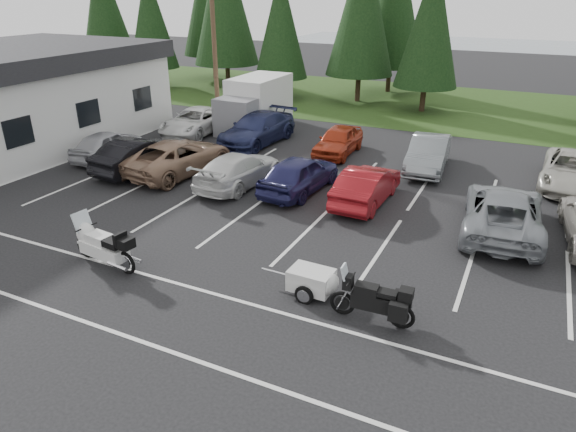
# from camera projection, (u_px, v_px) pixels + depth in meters

# --- Properties ---
(ground) EXTENTS (120.00, 120.00, 0.00)m
(ground) POSITION_uv_depth(u_px,v_px,m) (278.00, 243.00, 16.89)
(ground) COLOR black
(ground) RESTS_ON ground
(grass_strip) EXTENTS (80.00, 16.00, 0.01)m
(grass_strip) POSITION_uv_depth(u_px,v_px,m) (429.00, 104.00, 36.62)
(grass_strip) COLOR #213811
(grass_strip) RESTS_ON ground
(lake_water) EXTENTS (70.00, 50.00, 0.02)m
(lake_water) POSITION_uv_depth(u_px,v_px,m) (517.00, 58.00, 60.52)
(lake_water) COLOR slate
(lake_water) RESTS_ON ground
(utility_pole) EXTENTS (1.60, 0.26, 9.00)m
(utility_pole) POSITION_uv_depth(u_px,v_px,m) (214.00, 45.00, 28.78)
(utility_pole) COLOR #473321
(utility_pole) RESTS_ON ground
(box_truck) EXTENTS (2.40, 5.60, 2.90)m
(box_truck) POSITION_uv_depth(u_px,v_px,m) (251.00, 105.00, 29.73)
(box_truck) COLOR silver
(box_truck) RESTS_ON ground
(stall_markings) EXTENTS (32.00, 16.00, 0.01)m
(stall_markings) POSITION_uv_depth(u_px,v_px,m) (303.00, 220.00, 18.54)
(stall_markings) COLOR silver
(stall_markings) RESTS_ON ground
(conifer_0) EXTENTS (4.58, 4.58, 10.66)m
(conifer_0) POSITION_uv_depth(u_px,v_px,m) (104.00, 5.00, 43.90)
(conifer_0) COLOR #332316
(conifer_0) RESTS_ON ground
(conifer_1) EXTENTS (3.96, 3.96, 9.22)m
(conifer_1) POSITION_uv_depth(u_px,v_px,m) (150.00, 18.00, 40.80)
(conifer_1) COLOR #332316
(conifer_1) RESTS_ON ground
(conifer_3) EXTENTS (3.87, 3.87, 9.02)m
(conifer_3) POSITION_uv_depth(u_px,v_px,m) (281.00, 24.00, 36.47)
(conifer_3) COLOR #332316
(conifer_3) RESTS_ON ground
(conifer_4) EXTENTS (4.80, 4.80, 11.17)m
(conifer_4) POSITION_uv_depth(u_px,v_px,m) (362.00, 5.00, 35.01)
(conifer_4) COLOR #332316
(conifer_4) RESTS_ON ground
(conifer_5) EXTENTS (4.14, 4.14, 9.63)m
(conifer_5) POSITION_uv_depth(u_px,v_px,m) (431.00, 22.00, 32.34)
(conifer_5) COLOR #332316
(conifer_5) RESTS_ON ground
(conifer_back_b) EXTENTS (4.97, 4.97, 11.58)m
(conifer_back_b) POSITION_uv_depth(u_px,v_px,m) (395.00, 0.00, 38.30)
(conifer_back_b) COLOR #332316
(conifer_back_b) RESTS_ON ground
(car_near_0) EXTENTS (2.02, 4.24, 1.40)m
(car_near_0) POSITION_uv_depth(u_px,v_px,m) (107.00, 144.00, 24.91)
(car_near_0) COLOR #B3B3B8
(car_near_0) RESTS_ON ground
(car_near_1) EXTENTS (2.02, 4.77, 1.53)m
(car_near_1) POSITION_uv_depth(u_px,v_px,m) (140.00, 155.00, 23.17)
(car_near_1) COLOR black
(car_near_1) RESTS_ON ground
(car_near_2) EXTENTS (3.05, 5.67, 1.51)m
(car_near_2) POSITION_uv_depth(u_px,v_px,m) (178.00, 157.00, 22.94)
(car_near_2) COLOR #86664E
(car_near_2) RESTS_ON ground
(car_near_3) EXTENTS (2.22, 4.87, 1.38)m
(car_near_3) POSITION_uv_depth(u_px,v_px,m) (239.00, 169.00, 21.54)
(car_near_3) COLOR silver
(car_near_3) RESTS_ON ground
(car_near_4) EXTENTS (2.14, 4.58, 1.52)m
(car_near_4) POSITION_uv_depth(u_px,v_px,m) (299.00, 174.00, 20.83)
(car_near_4) COLOR #1D1D49
(car_near_4) RESTS_ON ground
(car_near_5) EXTENTS (1.60, 4.39, 1.44)m
(car_near_5) POSITION_uv_depth(u_px,v_px,m) (367.00, 185.00, 19.74)
(car_near_5) COLOR maroon
(car_near_5) RESTS_ON ground
(car_near_6) EXTENTS (2.91, 5.62, 1.51)m
(car_near_6) POSITION_uv_depth(u_px,v_px,m) (503.00, 212.00, 17.36)
(car_near_6) COLOR gray
(car_near_6) RESTS_ON ground
(car_far_0) EXTENTS (2.64, 5.22, 1.41)m
(car_far_0) POSITION_uv_depth(u_px,v_px,m) (195.00, 121.00, 29.13)
(car_far_0) COLOR silver
(car_far_0) RESTS_ON ground
(car_far_1) EXTENTS (2.59, 5.60, 1.58)m
(car_far_1) POSITION_uv_depth(u_px,v_px,m) (257.00, 129.00, 27.24)
(car_far_1) COLOR #1C2146
(car_far_1) RESTS_ON ground
(car_far_2) EXTENTS (1.76, 4.14, 1.40)m
(car_far_2) POSITION_uv_depth(u_px,v_px,m) (338.00, 141.00, 25.54)
(car_far_2) COLOR #9A2B13
(car_far_2) RESTS_ON ground
(car_far_3) EXTENTS (1.96, 4.71, 1.52)m
(car_far_3) POSITION_uv_depth(u_px,v_px,m) (428.00, 154.00, 23.35)
(car_far_3) COLOR slate
(car_far_3) RESTS_ON ground
(car_far_4) EXTENTS (2.68, 5.28, 1.43)m
(car_far_4) POSITION_uv_depth(u_px,v_px,m) (573.00, 171.00, 21.31)
(car_far_4) COLOR #ABA89C
(car_far_4) RESTS_ON ground
(touring_motorcycle) EXTENTS (2.92, 1.23, 1.57)m
(touring_motorcycle) POSITION_uv_depth(u_px,v_px,m) (103.00, 242.00, 15.24)
(touring_motorcycle) COLOR silver
(touring_motorcycle) RESTS_ON ground
(cargo_trailer) EXTENTS (1.73, 1.00, 0.79)m
(cargo_trailer) POSITION_uv_depth(u_px,v_px,m) (311.00, 282.00, 13.90)
(cargo_trailer) COLOR silver
(cargo_trailer) RESTS_ON ground
(adventure_motorcycle) EXTENTS (2.44, 0.94, 1.47)m
(adventure_motorcycle) POSITION_uv_depth(u_px,v_px,m) (372.00, 296.00, 12.67)
(adventure_motorcycle) COLOR black
(adventure_motorcycle) RESTS_ON ground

